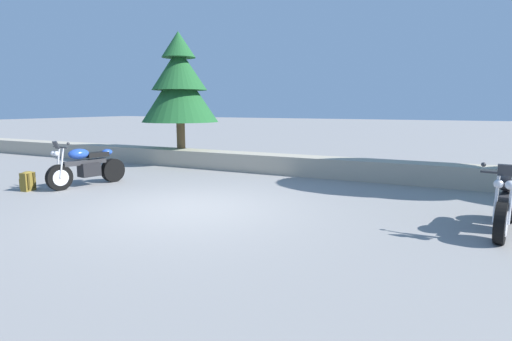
{
  "coord_description": "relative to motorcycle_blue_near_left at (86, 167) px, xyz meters",
  "views": [
    {
      "loc": [
        4.66,
        -6.4,
        1.98
      ],
      "look_at": [
        0.86,
        1.2,
        0.65
      ],
      "focal_mm": 28.59,
      "sensor_mm": 36.0,
      "label": 1
    }
  ],
  "objects": [
    {
      "name": "ground_plane",
      "position": [
        3.69,
        -0.75,
        -0.49
      ],
      "size": [
        120.0,
        120.0,
        0.0
      ],
      "primitive_type": "plane",
      "color": "gray"
    },
    {
      "name": "stone_wall",
      "position": [
        3.69,
        4.05,
        -0.21
      ],
      "size": [
        36.0,
        0.8,
        0.55
      ],
      "primitive_type": "cube",
      "color": "#A89E89",
      "rests_on": "ground"
    },
    {
      "name": "motorcycle_blue_near_left",
      "position": [
        0.0,
        0.0,
        0.0
      ],
      "size": [
        0.75,
        2.05,
        1.18
      ],
      "color": "black",
      "rests_on": "ground"
    },
    {
      "name": "motorcycle_black_centre",
      "position": [
        9.09,
        0.25,
        0.0
      ],
      "size": [
        0.7,
        2.06,
        1.18
      ],
      "color": "black",
      "rests_on": "ground"
    },
    {
      "name": "rider_backpack",
      "position": [
        -0.77,
        -1.05,
        -0.24
      ],
      "size": [
        0.29,
        0.33,
        0.47
      ],
      "color": "brown",
      "rests_on": "ground"
    },
    {
      "name": "pine_tree_far_left",
      "position": [
        -0.3,
        4.33,
        2.25
      ],
      "size": [
        2.6,
        2.6,
        3.93
      ],
      "color": "brown",
      "rests_on": "stone_wall"
    }
  ]
}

